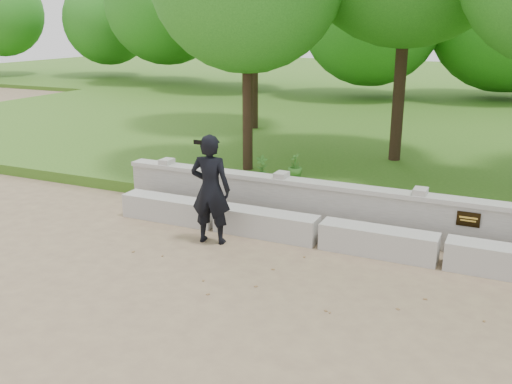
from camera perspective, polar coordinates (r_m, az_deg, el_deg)
ground at (r=7.75m, az=16.08°, el=-12.21°), size 80.00×80.00×0.00m
lawn at (r=21.09m, az=22.34°, el=5.83°), size 40.00×22.00×0.25m
concrete_bench at (r=9.37m, az=18.09°, el=-5.67°), size 11.90×0.45×0.45m
parapet_wall at (r=9.94m, az=18.73°, el=-2.97°), size 12.50×0.35×0.90m
man_main at (r=9.62m, az=-4.56°, el=0.26°), size 0.75×0.68×1.89m
shrub_a at (r=12.88m, az=0.60°, el=2.56°), size 0.32×0.26×0.52m
shrub_d at (r=12.93m, az=3.94°, el=2.69°), size 0.39×0.41×0.57m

